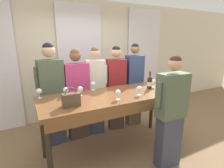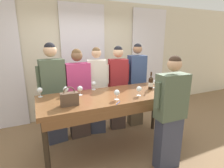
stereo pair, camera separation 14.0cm
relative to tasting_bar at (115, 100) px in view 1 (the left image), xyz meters
name	(u,v)px [view 1 (the left image)]	position (x,y,z in m)	size (l,w,h in m)	color
ground_plane	(114,151)	(0.00, 0.02, -0.94)	(18.00, 18.00, 0.00)	#846647
wall_back	(80,60)	(0.00, 1.82, 0.46)	(12.00, 0.06, 2.80)	beige
curtain_panel_center	(81,63)	(0.00, 1.76, 0.40)	(1.06, 0.03, 2.69)	white
curtain_panel_right	(144,59)	(1.88, 1.76, 0.40)	(1.06, 0.03, 2.69)	white
tasting_bar	(115,100)	(0.00, 0.00, 0.00)	(2.35, 0.89, 1.04)	brown
wine_bottle	(150,82)	(0.72, 0.04, 0.21)	(0.08, 0.08, 0.31)	black
handbag	(71,99)	(-0.75, -0.17, 0.19)	(0.23, 0.11, 0.26)	brown
wine_glass_front_left	(66,90)	(-0.72, 0.26, 0.20)	(0.08, 0.08, 0.15)	white
wine_glass_front_mid	(39,91)	(-1.09, 0.38, 0.20)	(0.08, 0.08, 0.15)	white
wine_glass_front_right	(175,83)	(1.10, -0.19, 0.20)	(0.08, 0.08, 0.15)	white
wine_glass_center_left	(118,93)	(-0.07, -0.22, 0.20)	(0.08, 0.08, 0.15)	white
wine_glass_center_mid	(80,89)	(-0.51, 0.21, 0.20)	(0.08, 0.08, 0.15)	white
wine_glass_center_right	(154,82)	(0.83, 0.07, 0.20)	(0.08, 0.08, 0.15)	white
wine_glass_back_left	(93,84)	(-0.22, 0.41, 0.20)	(0.08, 0.08, 0.15)	white
wine_glass_back_mid	(139,89)	(0.33, -0.19, 0.20)	(0.08, 0.08, 0.15)	white
pen	(120,103)	(-0.12, -0.36, 0.10)	(0.11, 0.10, 0.01)	#193399
guest_olive_jacket	(52,94)	(-0.86, 0.75, 0.02)	(0.53, 0.28, 1.85)	#383D51
guest_pink_top	(77,94)	(-0.41, 0.75, -0.05)	(0.55, 0.23, 1.73)	#473833
guest_cream_sweater	(96,90)	(-0.03, 0.75, -0.03)	(0.47, 0.28, 1.75)	#383D51
guest_striped_shirt	(116,87)	(0.42, 0.75, -0.01)	(0.49, 0.28, 1.77)	#473833
guest_navy_coat	(134,84)	(0.87, 0.75, 0.00)	(0.47, 0.28, 1.81)	brown
host_pouring	(171,113)	(0.56, -0.65, -0.08)	(0.55, 0.24, 1.69)	#383D51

